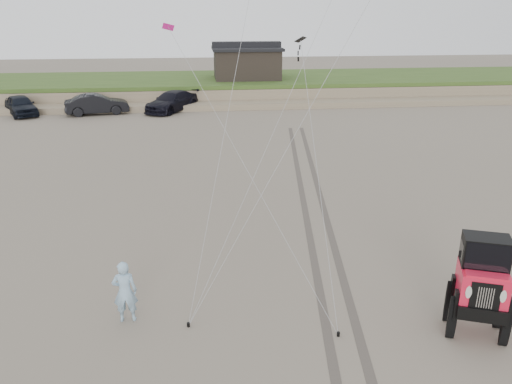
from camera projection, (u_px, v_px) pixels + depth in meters
ground at (307, 320)px, 13.36m from camera, size 160.00×160.00×0.00m
dune_ridge at (226, 87)px, 48.07m from camera, size 160.00×14.25×1.73m
cabin at (247, 62)px, 47.00m from camera, size 6.40×5.40×3.35m
truck_a at (21, 105)px, 39.19m from camera, size 3.83×4.89×1.56m
truck_b at (97, 104)px, 39.50m from camera, size 5.11×2.67×1.60m
truck_c at (172, 102)px, 40.74m from camera, size 4.85×5.79×1.59m
jeep at (479, 298)px, 12.44m from camera, size 4.30×6.14×2.10m
man at (125, 292)px, 13.04m from camera, size 0.65×0.44×1.75m
stake_main at (188, 325)px, 13.04m from camera, size 0.08×0.08×0.12m
stake_aux at (338, 334)px, 12.66m from camera, size 0.08×0.08×0.12m
tire_tracks at (314, 207)px, 21.04m from camera, size 5.22×29.74×0.01m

